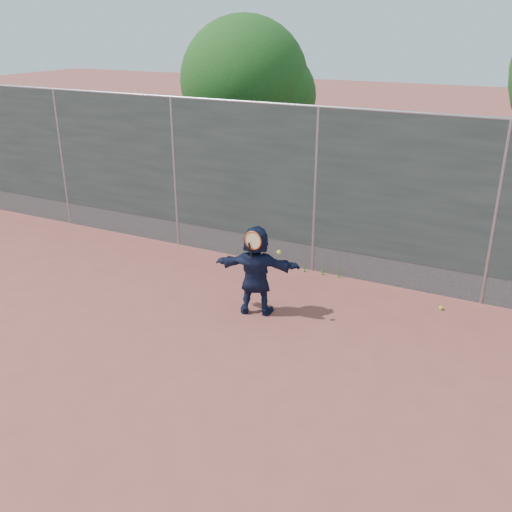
% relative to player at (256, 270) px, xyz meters
% --- Properties ---
extents(ground, '(80.00, 80.00, 0.00)m').
position_rel_player_xyz_m(ground, '(0.19, -1.54, -0.73)').
color(ground, '#9E4C42').
rests_on(ground, ground).
extents(player, '(1.41, 0.78, 1.45)m').
position_rel_player_xyz_m(player, '(0.00, 0.00, 0.00)').
color(player, '#141B38').
rests_on(player, ground).
extents(ball_ground, '(0.07, 0.07, 0.07)m').
position_rel_player_xyz_m(ball_ground, '(2.65, 1.41, -0.69)').
color(ball_ground, '#C8DD31').
rests_on(ball_ground, ground).
extents(fence, '(20.00, 0.06, 3.03)m').
position_rel_player_xyz_m(fence, '(0.19, 1.96, 0.86)').
color(fence, '#38423D').
rests_on(fence, ground).
extents(swing_action, '(0.57, 0.17, 0.51)m').
position_rel_player_xyz_m(swing_action, '(0.09, -0.19, 0.54)').
color(swing_action, '#C84F12').
rests_on(swing_action, ground).
extents(tree_left, '(3.15, 3.00, 4.53)m').
position_rel_player_xyz_m(tree_left, '(-2.66, 5.01, 2.21)').
color(tree_left, '#382314').
rests_on(tree_left, ground).
extents(weed_clump, '(0.68, 0.07, 0.30)m').
position_rel_player_xyz_m(weed_clump, '(0.49, 1.84, -0.59)').
color(weed_clump, '#387226').
rests_on(weed_clump, ground).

